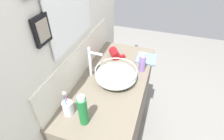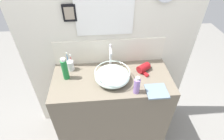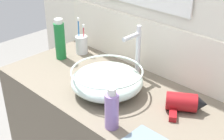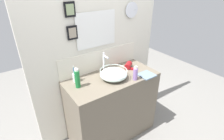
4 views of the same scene
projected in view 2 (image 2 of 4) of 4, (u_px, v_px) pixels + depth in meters
ground_plane at (112, 131)px, 2.28m from camera, size 6.00×6.00×0.00m
vanity_counter at (112, 108)px, 1.98m from camera, size 1.15×0.54×0.93m
back_panel at (109, 40)px, 1.75m from camera, size 1.80×0.10×2.36m
glass_bowl_sink at (112, 76)px, 1.62m from camera, size 0.33×0.33×0.11m
faucet at (110, 55)px, 1.71m from camera, size 0.02×0.12×0.26m
hair_drier at (145, 67)px, 1.75m from camera, size 0.18×0.19×0.08m
toothbrush_cup at (70, 65)px, 1.75m from camera, size 0.07×0.07×0.21m
soap_dispenser at (65, 69)px, 1.61m from camera, size 0.06×0.06×0.23m
spray_bottle at (137, 86)px, 1.49m from camera, size 0.05×0.05×0.18m
hand_towel at (157, 91)px, 1.54m from camera, size 0.19×0.18×0.02m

